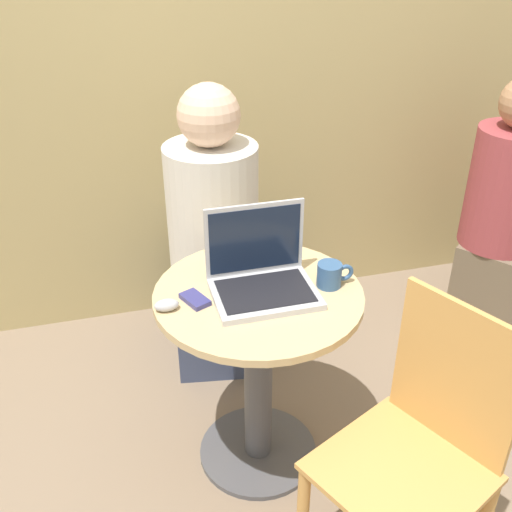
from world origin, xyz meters
TOP-DOWN VIEW (x-y plane):
  - ground_plane at (0.00, 0.00)m, footprint 12.00×12.00m
  - back_wall at (0.00, 1.05)m, footprint 7.00×0.05m
  - round_table at (0.00, 0.00)m, footprint 0.65×0.65m
  - laptop at (0.01, 0.01)m, footprint 0.32×0.24m
  - cell_phone at (-0.20, -0.00)m, footprint 0.09×0.11m
  - computer_mouse at (-0.29, -0.02)m, footprint 0.07×0.04m
  - coffee_cup at (0.23, -0.02)m, footprint 0.12×0.08m
  - chair_empty at (0.31, -0.51)m, footprint 0.53×0.53m
  - person_seated at (-0.02, 0.59)m, footprint 0.41×0.56m
  - person_background at (1.28, 0.46)m, footprint 0.53×0.56m

SIDE VIEW (x-z plane):
  - ground_plane at x=0.00m, z-range 0.00..0.00m
  - chair_empty at x=0.31m, z-range 0.01..0.89m
  - round_table at x=0.00m, z-range 0.12..0.83m
  - person_background at x=1.28m, z-range -0.09..1.08m
  - person_seated at x=-0.02m, z-range -0.10..1.12m
  - cell_phone at x=-0.20m, z-range 0.71..0.72m
  - computer_mouse at x=-0.29m, z-range 0.71..0.74m
  - coffee_cup at x=0.23m, z-range 0.71..0.79m
  - laptop at x=0.01m, z-range 0.63..0.89m
  - back_wall at x=0.00m, z-range 0.00..2.60m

